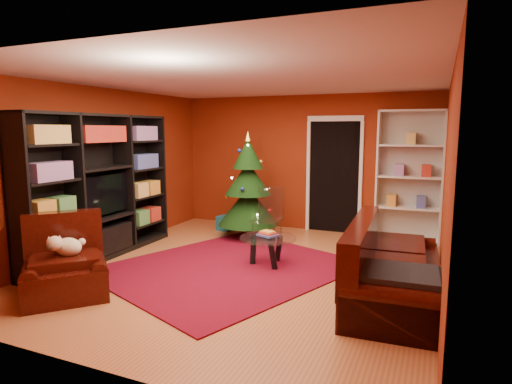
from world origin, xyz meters
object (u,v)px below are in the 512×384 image
at_px(rug, 228,268).
at_px(gift_box_teal, 226,223).
at_px(dog, 69,247).
at_px(acrylic_chair, 267,220).
at_px(christmas_tree, 248,186).
at_px(white_bookshelf, 409,177).
at_px(armchair, 65,264).
at_px(sofa, 395,262).
at_px(media_unit, 100,187).
at_px(gift_box_green, 255,231).
at_px(coffee_table, 268,251).
at_px(gift_box_red, 240,219).

height_order(rug, gift_box_teal, gift_box_teal).
relative_size(dog, acrylic_chair, 0.45).
bearing_deg(christmas_tree, dog, -104.03).
xyz_separation_m(rug, christmas_tree, (-0.47, 1.74, 0.93)).
distance_m(white_bookshelf, acrylic_chair, 2.58).
bearing_deg(christmas_tree, armchair, -103.70).
bearing_deg(sofa, media_unit, 86.76).
distance_m(white_bookshelf, armchair, 5.55).
xyz_separation_m(gift_box_green, armchair, (-0.95, -3.43, 0.27)).
relative_size(christmas_tree, sofa, 0.90).
height_order(coffee_table, acrylic_chair, acrylic_chair).
bearing_deg(dog, sofa, -27.12).
bearing_deg(gift_box_red, sofa, -41.00).
bearing_deg(christmas_tree, gift_box_red, 123.65).
distance_m(gift_box_green, gift_box_red, 1.09).
bearing_deg(sofa, gift_box_green, 48.95).
bearing_deg(acrylic_chair, gift_box_green, 129.24).
relative_size(christmas_tree, dog, 4.83).
distance_m(armchair, sofa, 3.82).
xyz_separation_m(armchair, acrylic_chair, (1.36, 2.98, 0.06)).
xyz_separation_m(rug, acrylic_chair, (0.06, 1.33, 0.44)).
distance_m(gift_box_teal, gift_box_red, 0.55).
relative_size(sofa, coffee_table, 2.63).
distance_m(gift_box_teal, dog, 3.68).
bearing_deg(gift_box_green, acrylic_chair, -47.72).
xyz_separation_m(rug, gift_box_green, (-0.35, 1.78, 0.11)).
height_order(christmas_tree, coffee_table, christmas_tree).
bearing_deg(armchair, white_bookshelf, 3.35).
bearing_deg(white_bookshelf, acrylic_chair, -150.93).
relative_size(gift_box_green, white_bookshelf, 0.10).
distance_m(christmas_tree, coffee_table, 1.83).
relative_size(rug, media_unit, 1.13).
bearing_deg(gift_box_teal, dog, -93.16).
relative_size(white_bookshelf, armchair, 2.38).
relative_size(armchair, dog, 2.46).
xyz_separation_m(media_unit, acrylic_chair, (2.08, 1.58, -0.64)).
bearing_deg(gift_box_red, coffee_table, -56.03).
bearing_deg(white_bookshelf, gift_box_green, -163.75).
bearing_deg(rug, gift_box_teal, 118.03).
height_order(christmas_tree, sofa, christmas_tree).
xyz_separation_m(armchair, dog, (-0.00, 0.07, 0.19)).
relative_size(christmas_tree, gift_box_teal, 6.88).
distance_m(rug, dog, 2.12).
height_order(rug, media_unit, media_unit).
bearing_deg(armchair, sofa, -26.11).
distance_m(gift_box_red, sofa, 4.42).
xyz_separation_m(christmas_tree, coffee_table, (0.94, -1.39, -0.72)).
xyz_separation_m(gift_box_teal, coffee_table, (1.57, -1.72, 0.07)).
bearing_deg(media_unit, dog, -62.17).
bearing_deg(christmas_tree, acrylic_chair, -37.43).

